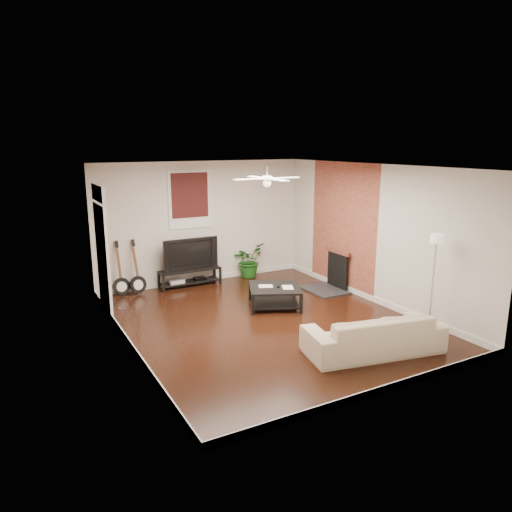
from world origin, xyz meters
The scene contains 14 objects.
room centered at (0.00, 0.00, 1.40)m, with size 5.01×6.01×2.81m.
brick_accent centered at (2.49, 1.00, 1.40)m, with size 0.02×2.20×2.80m, color #9F4833.
fireplace centered at (2.20, 1.00, 0.46)m, with size 0.80×1.10×0.92m, color black.
window_back centered at (-0.30, 2.97, 1.95)m, with size 1.00×0.06×1.30m, color black.
door_left centered at (-2.46, 1.90, 1.25)m, with size 0.08×1.00×2.50m, color white.
tv_stand centered at (-0.42, 2.78, 0.20)m, with size 1.42×0.38×0.40m, color black.
tv centered at (-0.42, 2.80, 0.76)m, with size 1.27×0.17×0.73m, color black.
coffee_table centered at (0.55, 0.64, 0.21)m, with size 0.98×0.98×0.41m, color black.
sofa centered at (0.81, -1.94, 0.31)m, with size 2.15×0.84×0.63m, color #C0AF90.
floor_lamp centered at (2.16, -1.84, 0.88)m, with size 0.29×0.29×1.75m, color silver, non-canonical shape.
potted_plant centered at (1.11, 2.82, 0.42)m, with size 0.75×0.65×0.84m, color #195418.
guitar_left centered at (-1.99, 2.75, 0.60)m, with size 0.37×0.26×1.21m, color black, non-canonical shape.
guitar_right centered at (-1.64, 2.72, 0.60)m, with size 0.37×0.26×1.21m, color black, non-canonical shape.
ceiling_fan centered at (0.00, 0.00, 2.60)m, with size 1.24×1.24×0.32m, color white, non-canonical shape.
Camera 1 is at (-4.11, -7.17, 3.20)m, focal length 33.53 mm.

